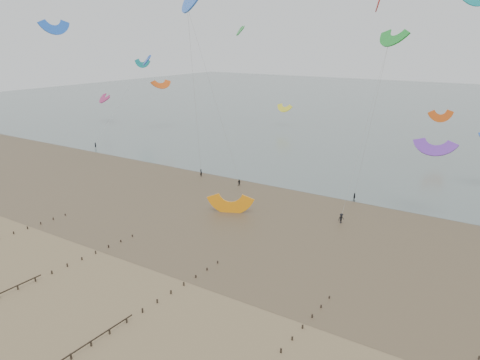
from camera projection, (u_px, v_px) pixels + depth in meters
name	position (u px, v px, depth m)	size (l,w,h in m)	color
ground	(141.00, 290.00, 62.91)	(500.00, 500.00, 0.00)	brown
sea_and_shore	(251.00, 209.00, 92.54)	(500.00, 665.00, 0.03)	#475654
kitesurfer_lead	(201.00, 173.00, 114.50)	(0.68, 0.44, 1.86)	black
kitesurfers	(474.00, 222.00, 83.61)	(163.81, 21.47, 1.90)	black
grounded_kite	(230.00, 213.00, 90.86)	(7.61, 3.99, 5.80)	orange
kites_airborne	(335.00, 78.00, 131.95)	(244.14, 116.42, 42.11)	green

